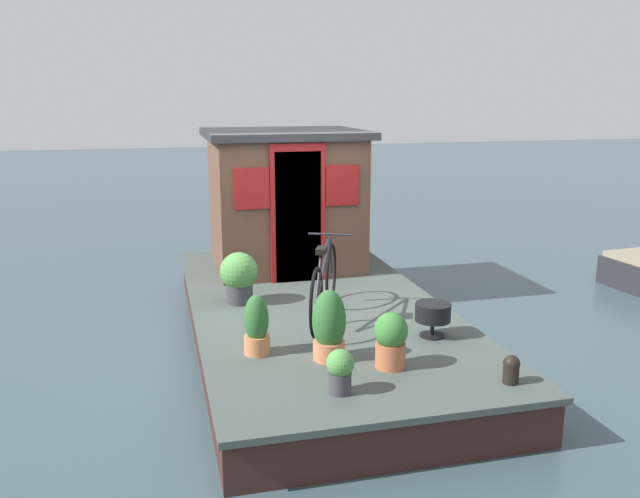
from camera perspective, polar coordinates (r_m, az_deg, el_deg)
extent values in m
plane|color=#384C54|center=(7.93, -0.36, -8.02)|extent=(60.00, 60.00, 0.00)
cube|color=#424C47|center=(7.78, -0.36, -4.91)|extent=(5.86, 2.87, 0.06)
cube|color=#381E19|center=(7.85, -0.36, -6.58)|extent=(5.75, 2.81, 0.42)
cube|color=brown|center=(9.29, -3.09, 4.07)|extent=(1.73, 1.96, 1.82)
cube|color=#28282B|center=(9.19, -3.16, 9.98)|extent=(1.93, 2.16, 0.10)
cube|color=#144733|center=(8.45, -1.91, 2.73)|extent=(0.04, 0.60, 1.70)
cube|color=maroon|center=(8.44, -1.91, 3.06)|extent=(0.03, 0.72, 1.80)
cube|color=maroon|center=(8.53, 1.95, 5.55)|extent=(0.03, 0.44, 0.52)
cube|color=maroon|center=(8.28, -5.94, 5.26)|extent=(0.03, 0.44, 0.52)
torus|color=black|center=(7.64, 0.97, -2.18)|extent=(0.68, 0.32, 0.72)
torus|color=black|center=(6.62, -0.33, -4.67)|extent=(0.68, 0.32, 0.72)
cylinder|color=black|center=(7.02, 0.32, -1.63)|extent=(0.94, 0.43, 0.49)
cylinder|color=black|center=(7.14, 0.53, 0.38)|extent=(0.61, 0.28, 0.07)
cylinder|color=black|center=(6.72, -0.09, -2.48)|extent=(0.36, 0.18, 0.45)
cylinder|color=black|center=(7.54, 0.93, -0.58)|extent=(0.13, 0.08, 0.47)
cube|color=black|center=(6.82, 0.13, -0.12)|extent=(0.22, 0.17, 0.06)
cylinder|color=black|center=(7.44, 0.89, 1.29)|extent=(0.22, 0.47, 0.02)
cylinder|color=#C6754C|center=(6.16, 0.78, -8.76)|extent=(0.30, 0.30, 0.18)
ellipsoid|color=#2D602D|center=(6.05, 0.79, -6.21)|extent=(0.31, 0.31, 0.58)
cylinder|color=#38383D|center=(7.80, -7.01, -3.84)|extent=(0.31, 0.31, 0.23)
sphere|color=#4C8942|center=(7.72, -7.07, -1.92)|extent=(0.44, 0.44, 0.44)
cylinder|color=#38383D|center=(5.51, 1.76, -11.53)|extent=(0.19, 0.19, 0.18)
sphere|color=#4C8942|center=(5.44, 1.77, -9.89)|extent=(0.23, 0.23, 0.23)
cylinder|color=#B2603D|center=(6.01, 6.13, -9.14)|extent=(0.27, 0.27, 0.23)
ellipsoid|color=#387533|center=(5.93, 6.19, -7.06)|extent=(0.30, 0.30, 0.33)
cylinder|color=#C6754C|center=(6.30, -5.49, -8.27)|extent=(0.25, 0.25, 0.18)
ellipsoid|color=#2D602D|center=(6.21, -5.54, -6.07)|extent=(0.23, 0.23, 0.47)
cylinder|color=black|center=(6.74, 9.79, -5.42)|extent=(0.36, 0.36, 0.18)
cylinder|color=black|center=(6.80, 9.73, -6.82)|extent=(0.04, 0.04, 0.17)
cylinder|color=black|center=(6.83, 9.70, -7.40)|extent=(0.25, 0.25, 0.02)
cylinder|color=black|center=(5.91, 16.26, -10.32)|extent=(0.14, 0.14, 0.18)
sphere|color=black|center=(5.87, 16.31, -9.52)|extent=(0.14, 0.14, 0.14)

